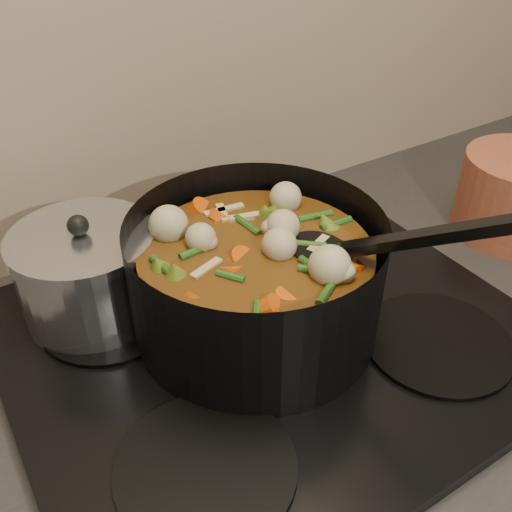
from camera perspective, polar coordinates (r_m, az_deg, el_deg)
stovetop at (r=0.73m, az=1.34°, el=-7.92°), size 0.62×0.54×0.03m
stockpot at (r=0.69m, az=0.06°, el=-2.37°), size 0.36×0.40×0.22m
saucepan at (r=0.74m, az=-16.40°, el=-1.73°), size 0.18×0.18×0.15m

